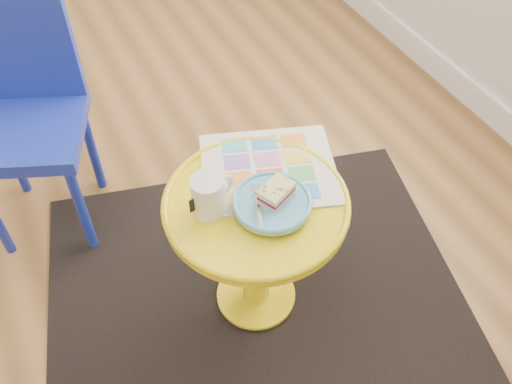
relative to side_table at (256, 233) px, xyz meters
name	(u,v)px	position (x,y,z in m)	size (l,w,h in m)	color
rug	(256,296)	(0.00, 0.00, -0.33)	(1.30, 1.10, 0.01)	black
side_table	(256,233)	(0.00, 0.00, 0.00)	(0.49, 0.49, 0.47)	yellow
chair	(24,106)	(-0.46, 0.68, 0.12)	(0.46, 0.46, 0.79)	#1829A1
newspaper	(269,169)	(0.08, 0.09, 0.13)	(0.36, 0.31, 0.01)	silver
mug	(209,194)	(-0.12, 0.03, 0.19)	(0.12, 0.09, 0.11)	silver
plate	(272,203)	(0.03, -0.04, 0.15)	(0.20, 0.20, 0.02)	#5DA4C6
cake_slice	(276,192)	(0.04, -0.03, 0.18)	(0.11, 0.09, 0.04)	#D3BC8C
fork	(258,204)	(-0.01, -0.03, 0.16)	(0.06, 0.14, 0.00)	silver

